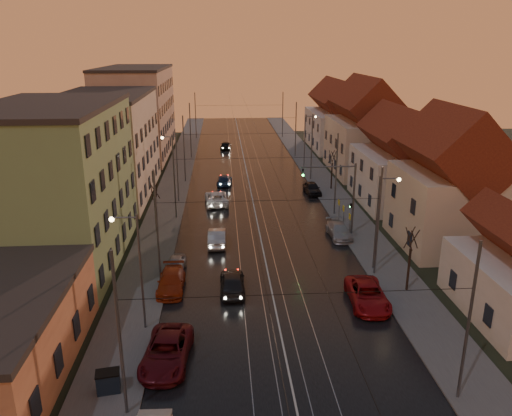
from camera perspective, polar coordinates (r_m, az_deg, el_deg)
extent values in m
plane|color=black|center=(32.60, 3.00, -14.94)|extent=(160.00, 160.00, 0.00)
cube|color=black|center=(69.50, -0.90, 3.34)|extent=(16.00, 120.00, 0.04)
cube|color=#4C4C4C|center=(69.70, -9.15, 3.20)|extent=(4.00, 120.00, 0.15)
cube|color=#4C4C4C|center=(70.70, 7.23, 3.50)|extent=(4.00, 120.00, 0.15)
cube|color=gray|center=(69.41, -2.72, 3.34)|extent=(0.06, 120.00, 0.03)
cube|color=gray|center=(69.45, -1.54, 3.36)|extent=(0.06, 120.00, 0.03)
cube|color=gray|center=(69.53, -0.27, 3.38)|extent=(0.06, 120.00, 0.03)
cube|color=gray|center=(69.63, 0.91, 3.40)|extent=(0.06, 120.00, 0.03)
cube|color=#739961|center=(44.85, -21.97, 2.23)|extent=(10.00, 18.00, 13.00)
cube|color=#C1AD95|center=(63.77, -16.65, 6.75)|extent=(10.00, 20.00, 12.00)
cube|color=tan|center=(86.91, -13.39, 10.55)|extent=(10.00, 24.00, 14.00)
cube|color=beige|center=(48.96, 21.04, -0.06)|extent=(8.50, 10.00, 7.00)
pyramid|color=#561D13|center=(47.66, 21.77, 6.11)|extent=(8.67, 10.20, 3.80)
cube|color=beige|center=(60.62, 16.01, 3.32)|extent=(9.00, 12.00, 6.00)
pyramid|color=#561D13|center=(59.67, 16.39, 7.59)|extent=(9.18, 12.24, 3.20)
cube|color=beige|center=(74.37, 12.24, 6.87)|extent=(9.00, 14.00, 7.50)
pyramid|color=#561D13|center=(73.50, 12.55, 11.26)|extent=(9.18, 14.28, 4.00)
cube|color=beige|center=(91.61, 9.17, 8.80)|extent=(9.00, 16.00, 6.50)
pyramid|color=#561D13|center=(90.95, 9.33, 11.91)|extent=(9.18, 16.32, 3.50)
cylinder|color=#595B60|center=(25.45, -15.32, -14.06)|extent=(0.16, 0.16, 9.00)
cylinder|color=#595B60|center=(27.72, 23.11, -12.11)|extent=(0.16, 0.16, 9.00)
cylinder|color=#595B60|center=(38.80, -11.23, -2.24)|extent=(0.16, 0.16, 9.00)
cylinder|color=#595B60|center=(40.33, 13.79, -1.63)|extent=(0.16, 0.16, 9.00)
cylinder|color=#595B60|center=(53.04, -9.32, 3.40)|extent=(0.16, 0.16, 9.00)
cylinder|color=#595B60|center=(54.17, 9.14, 3.72)|extent=(0.16, 0.16, 9.00)
cylinder|color=#595B60|center=(67.61, -8.22, 6.64)|extent=(0.16, 0.16, 9.00)
cylinder|color=#595B60|center=(68.50, 6.38, 6.86)|extent=(0.16, 0.16, 9.00)
cylinder|color=#595B60|center=(82.33, -7.51, 8.72)|extent=(0.16, 0.16, 9.00)
cylinder|color=#595B60|center=(83.06, 4.56, 8.90)|extent=(0.16, 0.16, 9.00)
cylinder|color=#595B60|center=(100.11, -6.92, 10.40)|extent=(0.16, 0.16, 9.00)
cylinder|color=#595B60|center=(100.71, 3.06, 10.55)|extent=(0.16, 0.16, 9.00)
cylinder|color=#595B60|center=(32.63, -12.98, -7.35)|extent=(0.14, 0.14, 8.00)
cylinder|color=#595B60|center=(31.36, -14.91, -1.06)|extent=(1.60, 0.10, 0.10)
sphere|color=#FFD88C|center=(31.54, -16.18, -1.25)|extent=(0.32, 0.32, 0.32)
cylinder|color=#595B60|center=(41.45, 13.60, -1.81)|extent=(0.14, 0.14, 8.00)
cylinder|color=#595B60|center=(40.59, 15.07, 3.27)|extent=(1.60, 0.10, 0.10)
sphere|color=#FFD88C|center=(40.86, 16.02, 3.14)|extent=(0.32, 0.32, 0.32)
cylinder|color=#595B60|center=(58.97, -8.99, 4.41)|extent=(0.14, 0.14, 8.00)
cylinder|color=#595B60|center=(58.28, -9.96, 8.02)|extent=(1.60, 0.10, 0.10)
sphere|color=#FFD88C|center=(58.38, -10.67, 7.90)|extent=(0.32, 0.32, 0.32)
cylinder|color=#595B60|center=(75.40, 5.58, 7.54)|extent=(0.14, 0.14, 8.00)
cylinder|color=#595B60|center=(74.93, 6.29, 10.39)|extent=(1.60, 0.10, 0.10)
sphere|color=#FFD88C|center=(75.07, 6.83, 10.31)|extent=(0.32, 0.32, 0.32)
cylinder|color=#595B60|center=(48.90, 11.07, 0.94)|extent=(0.20, 0.20, 7.20)
cylinder|color=#595B60|center=(47.44, 8.27, 4.70)|extent=(5.20, 0.14, 0.14)
imported|color=black|center=(47.14, 5.37, 3.97)|extent=(0.15, 0.18, 0.90)
sphere|color=#19FF3F|center=(47.06, 5.39, 3.76)|extent=(0.20, 0.20, 0.20)
cylinder|color=black|center=(50.20, -11.37, -0.85)|extent=(0.18, 0.18, 3.50)
cylinder|color=black|center=(49.49, -11.27, 1.98)|extent=(0.37, 0.92, 1.61)
cylinder|color=black|center=(49.68, -11.62, 2.02)|extent=(0.91, 0.40, 1.61)
cylinder|color=black|center=(49.39, -11.84, 1.91)|extent=(0.37, 0.92, 1.61)
cylinder|color=black|center=(49.22, -11.44, 1.88)|extent=(0.84, 0.54, 1.62)
cylinder|color=black|center=(39.25, 17.03, -6.82)|extent=(0.18, 0.18, 3.50)
cylinder|color=black|center=(38.44, 17.66, -3.29)|extent=(0.37, 0.92, 1.61)
cylinder|color=black|center=(38.45, 17.13, -3.23)|extent=(0.91, 0.40, 1.61)
cylinder|color=black|center=(38.12, 17.09, -3.41)|extent=(0.37, 0.92, 1.61)
cylinder|color=black|center=(38.14, 17.67, -3.46)|extent=(0.84, 0.54, 1.62)
cylinder|color=black|center=(64.68, 8.64, 3.59)|extent=(0.18, 0.18, 3.50)
cylinder|color=black|center=(64.23, 8.93, 5.81)|extent=(0.37, 0.92, 1.61)
cylinder|color=black|center=(64.30, 8.62, 5.84)|extent=(0.91, 0.40, 1.61)
cylinder|color=black|center=(63.96, 8.55, 5.78)|extent=(0.37, 0.92, 1.61)
cylinder|color=black|center=(63.92, 8.89, 5.76)|extent=(0.84, 0.54, 1.62)
imported|color=black|center=(37.98, -2.72, -8.46)|extent=(1.88, 4.64, 1.58)
imported|color=#A5A6AB|center=(46.61, -4.49, -3.33)|extent=(1.64, 4.62, 1.52)
imported|color=silver|center=(58.38, -4.56, 1.14)|extent=(2.93, 5.65, 1.52)
imported|color=#182948|center=(66.63, -3.61, 3.22)|extent=(2.26, 4.65, 1.30)
imported|color=black|center=(89.69, -3.47, 7.15)|extent=(2.17, 4.37, 1.43)
imported|color=#540E16|center=(30.71, -10.17, -15.83)|extent=(3.03, 5.75, 1.54)
imported|color=#9A2C0F|center=(38.79, -9.67, -8.27)|extent=(1.97, 4.81, 1.39)
imported|color=gray|center=(41.67, -9.26, -6.44)|extent=(1.91, 3.77, 1.23)
imported|color=#9F0F15|center=(37.10, 12.62, -9.65)|extent=(2.81, 5.61, 1.53)
imported|color=#A2A2A7|center=(48.94, 9.46, -2.57)|extent=(2.01, 4.74, 1.36)
imported|color=black|center=(62.74, 6.43, 2.26)|extent=(2.01, 4.39, 1.46)
cube|color=black|center=(29.20, -16.53, -18.54)|extent=(1.32, 0.99, 1.10)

